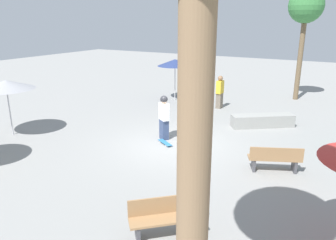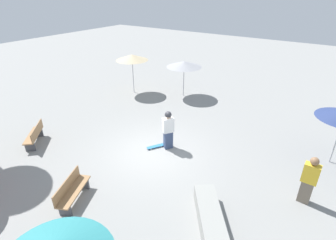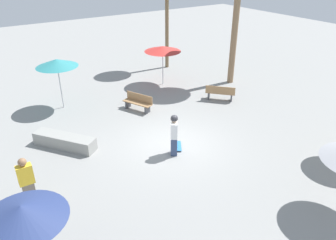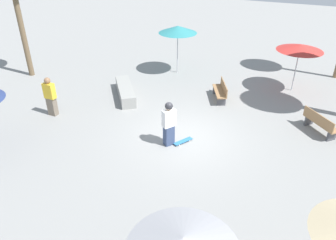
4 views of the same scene
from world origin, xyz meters
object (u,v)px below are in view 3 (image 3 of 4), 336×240
skater_main (174,134)px  bench_far (220,93)px  shade_umbrella_navy (22,213)px  shade_umbrella_red (163,49)px  concrete_ledge (65,141)px  bench_near (138,102)px  bystander_watching (27,182)px  shade_umbrella_teal (57,63)px  skateboard (179,146)px

skater_main → bench_far: skater_main is taller
shade_umbrella_navy → shade_umbrella_red: 13.84m
concrete_ledge → bench_near: bench_near is taller
skater_main → bench_near: (-0.80, -4.44, -0.53)m
bystander_watching → skater_main: bearing=180.0°
bench_far → shade_umbrella_teal: size_ratio=0.56×
bench_far → shade_umbrella_teal: 8.66m
bench_far → shade_umbrella_red: shade_umbrella_red is taller
concrete_ledge → shade_umbrella_navy: bearing=66.3°
skateboard → bench_far: size_ratio=0.53×
shade_umbrella_navy → bystander_watching: shade_umbrella_navy is taller
skater_main → shade_umbrella_teal: shade_umbrella_teal is taller
shade_umbrella_red → shade_umbrella_teal: bearing=-0.2°
bench_far → shade_umbrella_red: (1.31, -3.79, 1.79)m
skateboard → skater_main: bearing=155.5°
skateboard → shade_umbrella_navy: bearing=147.1°
bench_near → bystander_watching: size_ratio=0.94×
bench_near → bystander_watching: (6.34, 4.27, 0.44)m
concrete_ledge → shade_umbrella_navy: 6.60m
bench_near → bench_far: same height
shade_umbrella_red → bystander_watching: (9.41, 6.68, -1.35)m
bench_near → bench_far: 4.59m
concrete_ledge → shade_umbrella_red: 8.56m
skateboard → bench_near: bearing=26.8°
bench_near → shade_umbrella_navy: 10.13m
concrete_ledge → shade_umbrella_teal: size_ratio=0.99×
concrete_ledge → bench_near: 4.56m
shade_umbrella_teal → skateboard: bearing=113.1°
bench_far → skateboard: bearing=-102.4°
shade_umbrella_navy → shade_umbrella_teal: bearing=-111.0°
bench_near → bystander_watching: bearing=99.8°
shade_umbrella_teal → shade_umbrella_navy: size_ratio=1.11×
shade_umbrella_navy → skateboard: bearing=-154.5°
bench_near → concrete_ledge: bearing=84.5°
concrete_ledge → bench_near: bearing=-161.3°
concrete_ledge → shade_umbrella_teal: bearing=-106.7°
bench_far → shade_umbrella_navy: shade_umbrella_navy is taller
concrete_ledge → shade_umbrella_teal: (-1.17, -3.89, 2.16)m
shade_umbrella_navy → bench_far: bearing=-152.4°
skater_main → bench_far: 6.03m
shade_umbrella_red → bystander_watching: 11.61m
skateboard → shade_umbrella_navy: size_ratio=0.33×
skater_main → skateboard: bearing=-21.0°
bench_near → shade_umbrella_red: bearing=-76.0°
shade_umbrella_teal → shade_umbrella_navy: shade_umbrella_teal is taller
skateboard → concrete_ledge: (3.97, -2.67, 0.21)m
bench_far → bystander_watching: bystander_watching is taller
bench_far → bystander_watching: bearing=-117.5°
shade_umbrella_navy → bystander_watching: (-0.52, -2.97, -1.30)m
shade_umbrella_teal → shade_umbrella_red: 6.21m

